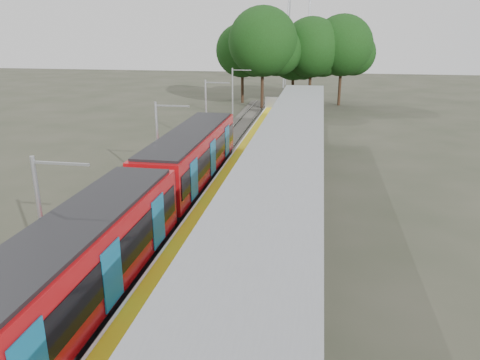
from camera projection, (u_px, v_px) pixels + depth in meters
name	position (u px, v px, depth m)	size (l,w,h in m)	color
trackbed	(193.00, 186.00, 28.87)	(3.00, 70.00, 0.24)	#59544C
platform	(266.00, 184.00, 28.04)	(6.00, 50.00, 1.00)	gray
tactile_strip	(224.00, 174.00, 28.28)	(0.60, 50.00, 0.02)	gold
end_fence	(292.00, 103.00, 51.08)	(6.00, 0.10, 1.20)	#9EA0A5
train	(150.00, 197.00, 21.34)	(2.74, 27.60, 3.62)	black
canopy	(290.00, 139.00, 23.06)	(3.27, 38.00, 3.66)	#9EA0A5
tree_cluster	(291.00, 47.00, 56.93)	(19.58, 12.83, 11.92)	#382316
catenary_masts	(159.00, 144.00, 27.34)	(2.08, 48.16, 5.40)	#9EA0A5
bench_mid	(301.00, 180.00, 25.56)	(0.73, 1.38, 0.91)	#0F114B
bench_far	(312.00, 135.00, 36.06)	(0.84, 1.49, 0.98)	#0F114B
info_pillar_near	(268.00, 238.00, 17.84)	(0.41, 0.41, 1.80)	#C4B98E
info_pillar_far	(290.00, 148.00, 31.53)	(0.36, 0.36, 1.61)	#C4B98E
litter_bin	(272.00, 215.00, 20.72)	(0.51, 0.51, 1.03)	#9EA0A5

